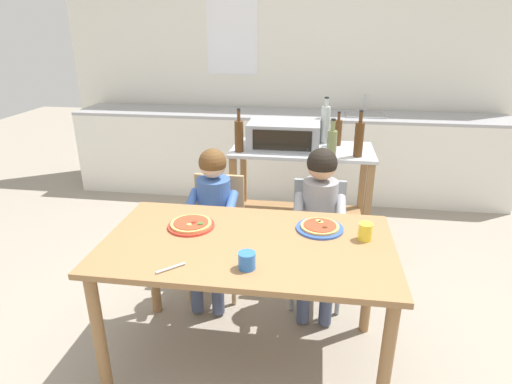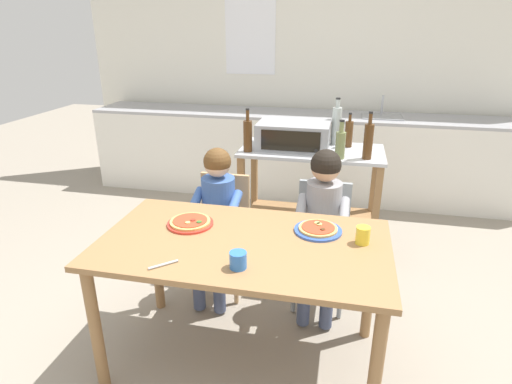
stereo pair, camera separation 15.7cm
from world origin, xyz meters
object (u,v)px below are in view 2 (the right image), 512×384
bottle_squat_spirits (349,134)px  drinking_cup_yellow (363,235)px  dining_table (243,258)px  dining_chair_right (322,235)px  pizza_plate_red_rimmed (190,223)px  bottle_brown_beer (248,135)px  kitchen_island_cart (310,185)px  toaster_oven (294,135)px  serving_spoon (163,265)px  bottle_clear_vinegar (368,140)px  pizza_plate_blue_rimmed (318,229)px  bottle_slim_sauce (336,125)px  bottle_dark_olive_oil (340,144)px  dining_chair_left (222,225)px  child_in_grey_shirt (322,215)px  drinking_cup_blue (238,260)px  child_in_blue_striped_shirt (216,209)px

bottle_squat_spirits → drinking_cup_yellow: 1.37m
bottle_squat_spirits → dining_table: 1.57m
dining_chair_right → pizza_plate_red_rimmed: (-0.69, -0.57, 0.29)m
bottle_brown_beer → kitchen_island_cart: bearing=18.8°
bottle_brown_beer → toaster_oven: bearing=29.0°
serving_spoon → toaster_oven: bearing=77.5°
kitchen_island_cart → pizza_plate_red_rimmed: size_ratio=4.33×
bottle_clear_vinegar → dining_chair_right: size_ratio=0.42×
bottle_clear_vinegar → pizza_plate_blue_rimmed: bearing=-104.8°
bottle_slim_sauce → bottle_dark_olive_oil: bottle_slim_sauce is taller
bottle_clear_vinegar → dining_chair_left: bearing=-153.7°
bottle_brown_beer → serving_spoon: (-0.04, -1.47, -0.24)m
bottle_clear_vinegar → bottle_brown_beer: size_ratio=1.04×
bottle_dark_olive_oil → dining_table: size_ratio=0.19×
bottle_clear_vinegar → drinking_cup_yellow: bottle_clear_vinegar is taller
dining_chair_left → bottle_clear_vinegar: bearing=26.3°
dining_chair_left → dining_table: bearing=-64.9°
child_in_grey_shirt → pizza_plate_blue_rimmed: (0.00, -0.38, 0.09)m
child_in_grey_shirt → drinking_cup_blue: bearing=-111.4°
dining_chair_right → dining_chair_left: bearing=179.4°
drinking_cup_yellow → bottle_dark_olive_oil: bearing=98.7°
dining_chair_left → drinking_cup_yellow: size_ratio=9.05×
child_in_blue_striped_shirt → serving_spoon: child_in_blue_striped_shirt is taller
bottle_clear_vinegar → dining_chair_left: size_ratio=0.42×
pizza_plate_red_rimmed → drinking_cup_blue: 0.52m
bottle_brown_beer → dining_table: bearing=-77.7°
dining_table → dining_chair_left: 0.79m
bottle_squat_spirits → drinking_cup_yellow: size_ratio=2.98×
bottle_squat_spirits → drinking_cup_blue: bearing=-104.6°
child_in_grey_shirt → drinking_cup_yellow: (0.23, -0.47, 0.12)m
drinking_cup_yellow → drinking_cup_blue: size_ratio=1.14×
bottle_clear_vinegar → serving_spoon: bearing=-121.9°
kitchen_island_cart → bottle_dark_olive_oil: bottle_dark_olive_oil is taller
pizza_plate_blue_rimmed → bottle_brown_beer: bearing=122.1°
pizza_plate_red_rimmed → serving_spoon: (0.03, -0.43, -0.01)m
dining_chair_right → child_in_blue_striped_shirt: 0.72m
dining_chair_right → dining_table: bearing=-117.5°
bottle_brown_beer → dining_chair_left: (-0.07, -0.47, -0.53)m
drinking_cup_blue → bottle_squat_spirits: bearing=75.4°
kitchen_island_cart → pizza_plate_blue_rimmed: bearing=-82.7°
kitchen_island_cart → serving_spoon: (-0.51, -1.63, 0.18)m
bottle_clear_vinegar → drinking_cup_blue: (-0.58, -1.41, -0.22)m
bottle_slim_sauce → bottle_dark_olive_oil: (0.05, -0.39, -0.05)m
toaster_oven → dining_chair_left: toaster_oven is taller
kitchen_island_cart → toaster_oven: toaster_oven is taller
pizza_plate_red_rimmed → drinking_cup_blue: (0.37, -0.37, 0.03)m
kitchen_island_cart → dining_chair_right: (0.15, -0.64, -0.11)m
child_in_blue_striped_shirt → drinking_cup_yellow: size_ratio=11.46×
bottle_dark_olive_oil → dining_table: 1.26m
bottle_slim_sauce → child_in_grey_shirt: size_ratio=0.35×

